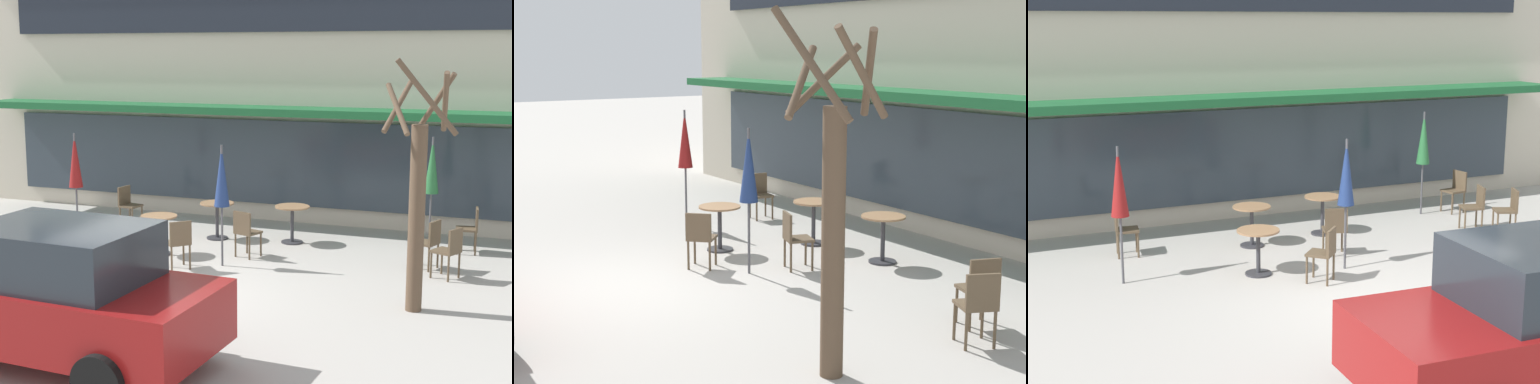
% 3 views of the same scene
% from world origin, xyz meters
% --- Properties ---
extents(ground_plane, '(80.00, 80.00, 0.00)m').
position_xyz_m(ground_plane, '(0.00, 0.00, 0.00)').
color(ground_plane, '#ADA8A0').
extents(cafe_table_near_wall, '(0.70, 0.70, 0.76)m').
position_xyz_m(cafe_table_near_wall, '(0.96, 4.12, 0.52)').
color(cafe_table_near_wall, '#333338').
rests_on(cafe_table_near_wall, ground).
extents(cafe_table_streetside, '(0.70, 0.70, 0.76)m').
position_xyz_m(cafe_table_streetside, '(-1.12, 2.34, 0.52)').
color(cafe_table_streetside, '#333338').
rests_on(cafe_table_streetside, ground).
extents(cafe_table_by_tree, '(0.70, 0.70, 0.76)m').
position_xyz_m(cafe_table_by_tree, '(-0.61, 3.91, 0.52)').
color(cafe_table_by_tree, '#333338').
rests_on(cafe_table_by_tree, ground).
extents(patio_umbrella_cream_folded, '(0.28, 0.28, 2.20)m').
position_xyz_m(patio_umbrella_cream_folded, '(-3.25, 2.80, 1.63)').
color(patio_umbrella_cream_folded, '#4C4C51').
rests_on(patio_umbrella_cream_folded, ground).
extents(patio_umbrella_corner_open, '(0.28, 0.28, 2.20)m').
position_xyz_m(patio_umbrella_corner_open, '(0.32, 2.03, 1.63)').
color(patio_umbrella_corner_open, '#4C4C51').
rests_on(patio_umbrella_corner_open, ground).
extents(cafe_chair_0, '(0.53, 0.53, 0.89)m').
position_xyz_m(cafe_chair_0, '(4.26, 2.65, 0.53)').
color(cafe_chair_0, brown).
rests_on(cafe_chair_0, ground).
extents(cafe_chair_2, '(0.50, 0.50, 0.89)m').
position_xyz_m(cafe_chair_2, '(0.50, 2.73, 0.53)').
color(cafe_chair_2, brown).
rests_on(cafe_chair_2, ground).
extents(cafe_chair_3, '(0.57, 0.57, 0.89)m').
position_xyz_m(cafe_chair_3, '(-0.30, 1.55, 0.53)').
color(cafe_chair_3, brown).
rests_on(cafe_chair_3, ground).
extents(cafe_chair_4, '(0.46, 0.46, 0.89)m').
position_xyz_m(cafe_chair_4, '(-2.91, 4.27, 0.53)').
color(cafe_chair_4, brown).
rests_on(cafe_chair_4, ground).
extents(cafe_chair_5, '(0.51, 0.51, 0.89)m').
position_xyz_m(cafe_chair_5, '(3.84, 3.14, 0.53)').
color(cafe_chair_5, brown).
rests_on(cafe_chair_5, ground).
extents(street_tree, '(1.13, 1.11, 3.74)m').
position_xyz_m(street_tree, '(3.98, 0.78, 1.70)').
color(street_tree, brown).
rests_on(street_tree, ground).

